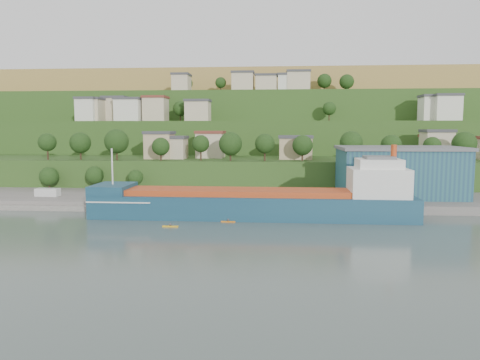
# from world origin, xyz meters

# --- Properties ---
(ground) EXTENTS (500.00, 500.00, 0.00)m
(ground) POSITION_xyz_m (0.00, 0.00, 0.00)
(ground) COLOR #42504A
(ground) RESTS_ON ground
(quay) EXTENTS (220.00, 26.00, 4.00)m
(quay) POSITION_xyz_m (20.00, 28.00, 0.00)
(quay) COLOR slate
(quay) RESTS_ON ground
(pebble_beach) EXTENTS (40.00, 18.00, 2.40)m
(pebble_beach) POSITION_xyz_m (-55.00, 22.00, 0.00)
(pebble_beach) COLOR slate
(pebble_beach) RESTS_ON ground
(hillside) EXTENTS (360.00, 210.27, 96.00)m
(hillside) POSITION_xyz_m (-0.01, 168.71, 0.08)
(hillside) COLOR #284719
(hillside) RESTS_ON ground
(cargo_ship_near) EXTENTS (70.19, 11.36, 18.04)m
(cargo_ship_near) POSITION_xyz_m (0.32, 9.30, 2.88)
(cargo_ship_near) COLOR #15384F
(cargo_ship_near) RESTS_ON ground
(warehouse) EXTENTS (31.47, 19.77, 12.80)m
(warehouse) POSITION_xyz_m (34.83, 31.00, 8.43)
(warehouse) COLOR navy
(warehouse) RESTS_ON quay
(caravan) EXTENTS (6.13, 2.77, 2.81)m
(caravan) POSITION_xyz_m (-55.58, 23.33, 2.61)
(caravan) COLOR silver
(caravan) RESTS_ON pebble_beach
(dinghy) EXTENTS (3.87, 2.42, 0.72)m
(dinghy) POSITION_xyz_m (-42.35, 19.11, 1.56)
(dinghy) COLOR silver
(dinghy) RESTS_ON pebble_beach
(kayak_orange) EXTENTS (3.02, 0.69, 0.75)m
(kayak_orange) POSITION_xyz_m (-6.49, 3.71, 0.22)
(kayak_orange) COLOR orange
(kayak_orange) RESTS_ON ground
(kayak_yellow) EXTENTS (3.20, 0.61, 0.80)m
(kayak_yellow) POSITION_xyz_m (-17.44, -2.02, 0.23)
(kayak_yellow) COLOR gold
(kayak_yellow) RESTS_ON ground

